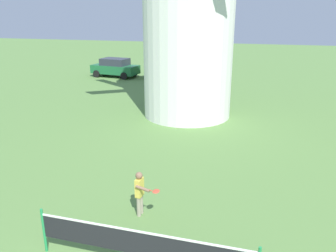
{
  "coord_description": "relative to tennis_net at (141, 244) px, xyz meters",
  "views": [
    {
      "loc": [
        2.29,
        -3.08,
        5.17
      ],
      "look_at": [
        0.19,
        4.34,
        2.59
      ],
      "focal_mm": 36.07,
      "sensor_mm": 36.0,
      "label": 1
    }
  ],
  "objects": [
    {
      "name": "parked_car_green",
      "position": [
        -10.04,
        20.99,
        0.13
      ],
      "size": [
        4.14,
        2.3,
        1.56
      ],
      "color": "#1E6638",
      "rests_on": "ground_plane"
    },
    {
      "name": "tennis_net",
      "position": [
        0.0,
        0.0,
        0.0
      ],
      "size": [
        4.71,
        0.06,
        1.1
      ],
      "color": "#238E4C",
      "rests_on": "ground_plane"
    },
    {
      "name": "player_far",
      "position": [
        -0.75,
        1.97,
        0.03
      ],
      "size": [
        0.72,
        0.55,
        1.26
      ],
      "color": "#9E937F",
      "rests_on": "ground_plane"
    },
    {
      "name": "parked_car_mustard",
      "position": [
        -5.24,
        21.48,
        0.13
      ],
      "size": [
        4.22,
        2.26,
        1.56
      ],
      "color": "#999919",
      "rests_on": "ground_plane"
    }
  ]
}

